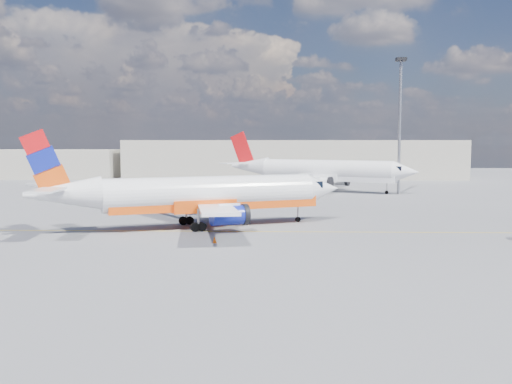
{
  "coord_description": "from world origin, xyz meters",
  "views": [
    {
      "loc": [
        1.03,
        -46.21,
        7.93
      ],
      "look_at": [
        -0.53,
        2.73,
        3.5
      ],
      "focal_mm": 40.0,
      "sensor_mm": 36.0,
      "label": 1
    }
  ],
  "objects": [
    {
      "name": "taxi_line",
      "position": [
        0.0,
        3.0,
        0.01
      ],
      "size": [
        70.0,
        0.15,
        0.01
      ],
      "primitive_type": "cube",
      "color": "gold",
      "rests_on": "ground"
    },
    {
      "name": "ground",
      "position": [
        0.0,
        0.0,
        0.0
      ],
      "size": [
        240.0,
        240.0,
        0.0
      ],
      "primitive_type": "plane",
      "color": "#58595D",
      "rests_on": "ground"
    },
    {
      "name": "terminal_annex",
      "position": [
        -45.0,
        72.0,
        3.0
      ],
      "size": [
        26.0,
        10.0,
        6.0
      ],
      "primitive_type": "cube",
      "color": "#B1A998",
      "rests_on": "ground"
    },
    {
      "name": "terminal_main",
      "position": [
        5.0,
        75.0,
        4.0
      ],
      "size": [
        70.0,
        14.0,
        8.0
      ],
      "primitive_type": "cube",
      "color": "#B1A998",
      "rests_on": "ground"
    },
    {
      "name": "main_jet",
      "position": [
        -5.63,
        5.18,
        2.99
      ],
      "size": [
        29.14,
        21.96,
        8.96
      ],
      "rotation": [
        0.0,
        0.0,
        0.4
      ],
      "color": "white",
      "rests_on": "ground"
    },
    {
      "name": "floodlight_mast",
      "position": [
        19.57,
        39.09,
        11.99
      ],
      "size": [
        1.46,
        1.46,
        20.0
      ],
      "color": "gray",
      "rests_on": "ground"
    },
    {
      "name": "traffic_cone",
      "position": [
        -3.55,
        -2.93,
        0.28
      ],
      "size": [
        0.4,
        0.4,
        0.57
      ],
      "color": "white",
      "rests_on": "ground"
    },
    {
      "name": "second_jet",
      "position": [
        8.38,
        42.84,
        3.15
      ],
      "size": [
        30.56,
        22.98,
        9.45
      ],
      "rotation": [
        0.0,
        0.0,
        -0.43
      ],
      "color": "white",
      "rests_on": "ground"
    }
  ]
}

